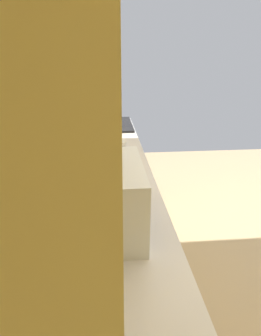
{
  "coord_description": "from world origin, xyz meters",
  "views": [
    {
      "loc": [
        -1.77,
        1.33,
        1.76
      ],
      "look_at": [
        -0.32,
        1.2,
        1.17
      ],
      "focal_mm": 32.25,
      "sensor_mm": 36.0,
      "label": 1
    }
  ],
  "objects_px": {
    "oven_range": "(106,162)",
    "bowl": "(118,143)",
    "microwave": "(105,197)",
    "kettle": "(124,171)"
  },
  "relations": [
    {
      "from": "oven_range",
      "to": "bowl",
      "type": "bearing_deg",
      "value": -172.25
    },
    {
      "from": "microwave",
      "to": "kettle",
      "type": "xyz_separation_m",
      "value": [
        0.53,
        -0.13,
        -0.09
      ]
    },
    {
      "from": "microwave",
      "to": "bowl",
      "type": "height_order",
      "value": "microwave"
    },
    {
      "from": "oven_range",
      "to": "bowl",
      "type": "relative_size",
      "value": 6.87
    },
    {
      "from": "oven_range",
      "to": "kettle",
      "type": "xyz_separation_m",
      "value": [
        -1.56,
        -0.1,
        0.52
      ]
    },
    {
      "from": "microwave",
      "to": "kettle",
      "type": "relative_size",
      "value": 2.88
    },
    {
      "from": "oven_range",
      "to": "kettle",
      "type": "bearing_deg",
      "value": -176.16
    },
    {
      "from": "microwave",
      "to": "bowl",
      "type": "distance_m",
      "value": 1.33
    },
    {
      "from": "bowl",
      "to": "kettle",
      "type": "xyz_separation_m",
      "value": [
        -0.79,
        0.0,
        0.06
      ]
    },
    {
      "from": "oven_range",
      "to": "kettle",
      "type": "distance_m",
      "value": 1.65
    }
  ]
}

